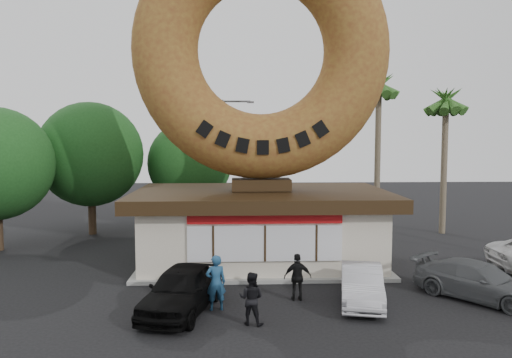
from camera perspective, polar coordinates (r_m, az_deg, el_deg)
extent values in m
plane|color=black|center=(17.06, 1.61, -14.57)|extent=(90.00, 90.00, 0.00)
cube|color=beige|center=(22.47, 0.59, -5.83)|extent=(10.00, 6.00, 3.00)
cube|color=#999993|center=(22.78, 0.59, -9.36)|extent=(10.60, 6.60, 0.15)
cube|color=#3F3F3F|center=(22.23, 0.59, -1.90)|extent=(10.00, 6.00, 0.10)
cube|color=black|center=(22.24, 0.59, -2.03)|extent=(11.20, 7.20, 0.55)
cube|color=silver|center=(19.47, 1.03, -7.36)|extent=(6.00, 0.12, 1.40)
cube|color=#B10F11|center=(19.27, 1.04, -4.47)|extent=(6.00, 0.10, 0.45)
cube|color=black|center=(22.18, 0.59, -0.62)|extent=(2.60, 1.40, 0.50)
torus|color=olive|center=(22.38, 0.61, 14.46)|extent=(11.20, 2.85, 11.20)
cylinder|color=#473321|center=(30.51, -18.24, -2.94)|extent=(0.44, 0.44, 3.30)
sphere|color=#194518|center=(30.26, -18.39, 2.70)|extent=(6.00, 6.00, 6.00)
cylinder|color=#473321|center=(31.47, -7.53, -2.91)|extent=(0.44, 0.44, 2.86)
sphere|color=#194518|center=(31.23, -7.58, 1.83)|extent=(5.20, 5.20, 5.20)
cylinder|color=#726651|center=(31.27, 13.73, 2.59)|extent=(0.36, 0.36, 9.00)
cylinder|color=#726651|center=(31.05, 20.70, 1.48)|extent=(0.36, 0.36, 8.00)
cylinder|color=#59595E|center=(32.10, -3.86, 1.89)|extent=(0.18, 0.18, 8.00)
cylinder|color=#59595E|center=(32.12, -2.27, 8.86)|extent=(1.80, 0.12, 0.12)
cube|color=#59595E|center=(32.13, -0.65, 8.77)|extent=(0.45, 0.20, 0.12)
imported|color=navy|center=(16.69, -4.61, -11.72)|extent=(0.74, 0.56, 1.83)
imported|color=black|center=(15.48, -0.55, -13.47)|extent=(0.93, 0.82, 1.61)
imported|color=black|center=(17.65, 4.78, -11.11)|extent=(0.97, 0.41, 1.64)
imported|color=black|center=(16.70, -8.52, -12.34)|extent=(2.79, 4.70, 1.50)
imported|color=#B6B5BA|center=(17.77, 11.98, -11.71)|extent=(2.10, 4.07, 1.28)
imported|color=#56595B|center=(19.36, 24.11, -10.62)|extent=(4.26, 4.59, 1.30)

